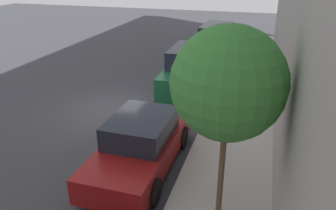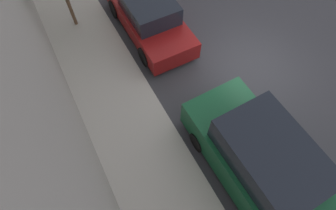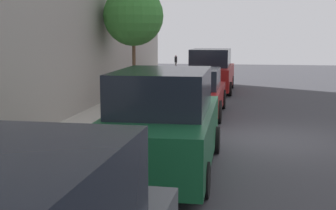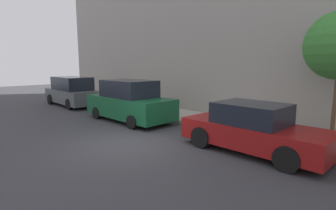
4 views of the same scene
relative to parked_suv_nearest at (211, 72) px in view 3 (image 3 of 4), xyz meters
name	(u,v)px [view 3 (image 3 of 4)]	position (x,y,z in m)	size (l,w,h in m)	color
ground_plane	(270,140)	(-2.26, 9.89, -0.93)	(60.00, 60.00, 0.00)	#38383D
sidewalk	(93,130)	(2.45, 9.89, -0.86)	(2.42, 32.00, 0.15)	#B2ADA3
parked_suv_nearest	(211,72)	(0.00, 0.00, 0.00)	(2.08, 4.84, 1.98)	maroon
parked_sedan_second	(195,93)	(0.04, 6.50, -0.21)	(1.92, 4.51, 1.54)	maroon
parked_suv_third	(163,123)	(-0.02, 12.96, 0.00)	(2.08, 4.83, 1.98)	#14512D
parking_meter_near	(176,68)	(1.69, -0.32, 0.14)	(0.11, 0.15, 1.51)	#ADADB2
street_tree	(133,16)	(2.48, 4.92, 2.39)	(2.20, 2.20, 4.28)	brown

